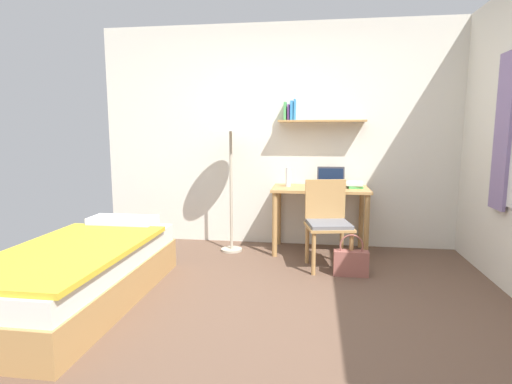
% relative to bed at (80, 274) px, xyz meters
% --- Properties ---
extents(ground_plane, '(5.28, 5.28, 0.00)m').
position_rel_bed_xyz_m(ground_plane, '(1.46, -0.01, -0.24)').
color(ground_plane, brown).
extents(wall_back, '(4.40, 0.27, 2.60)m').
position_rel_bed_xyz_m(wall_back, '(1.46, 2.01, 1.06)').
color(wall_back, silver).
rests_on(wall_back, ground_plane).
extents(bed, '(0.91, 1.97, 0.54)m').
position_rel_bed_xyz_m(bed, '(0.00, 0.00, 0.00)').
color(bed, '#B2844C').
rests_on(bed, ground_plane).
extents(desk, '(1.07, 0.59, 0.74)m').
position_rel_bed_xyz_m(desk, '(1.90, 1.69, 0.37)').
color(desk, '#B2844C').
rests_on(desk, ground_plane).
extents(desk_chair, '(0.50, 0.50, 0.87)m').
position_rel_bed_xyz_m(desk_chair, '(1.97, 1.17, 0.24)').
color(desk_chair, '#B2844C').
rests_on(desk_chair, ground_plane).
extents(standing_lamp, '(0.43, 0.43, 1.58)m').
position_rel_bed_xyz_m(standing_lamp, '(0.90, 1.58, 1.16)').
color(standing_lamp, '#B2A893').
rests_on(standing_lamp, ground_plane).
extents(laptop, '(0.31, 0.23, 0.22)m').
position_rel_bed_xyz_m(laptop, '(2.01, 1.78, 0.55)').
color(laptop, '#2D2D33').
rests_on(laptop, desk).
extents(water_bottle, '(0.06, 0.06, 0.21)m').
position_rel_bed_xyz_m(water_bottle, '(1.53, 1.73, 0.61)').
color(water_bottle, silver).
rests_on(water_bottle, desk).
extents(book_stack, '(0.19, 0.24, 0.06)m').
position_rel_bed_xyz_m(book_stack, '(2.27, 1.72, 0.53)').
color(book_stack, '#4CA856').
rests_on(book_stack, desk).
extents(handbag, '(0.32, 0.12, 0.40)m').
position_rel_bed_xyz_m(handbag, '(2.19, 0.94, -0.11)').
color(handbag, '#99564C').
rests_on(handbag, ground_plane).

